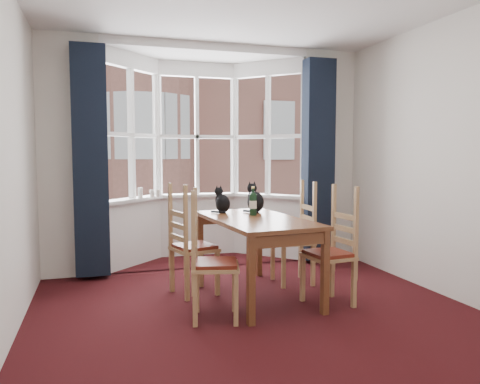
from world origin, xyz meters
name	(u,v)px	position (x,y,z in m)	size (l,w,h in m)	color
floor	(273,329)	(0.00, 0.00, 0.00)	(4.50, 4.50, 0.00)	black
wall_right	(477,158)	(2.00, 0.00, 1.40)	(4.50, 4.50, 0.00)	silver
wall_back_pier_left	(70,157)	(-1.65, 2.25, 1.40)	(0.70, 0.12, 2.80)	silver
wall_back_pier_right	(327,156)	(1.65, 2.25, 1.40)	(0.70, 0.12, 2.80)	silver
bay_window	(201,156)	(0.00, 2.75, 1.40)	(2.76, 0.94, 2.80)	white
curtain_left	(91,162)	(-1.42, 2.07, 1.35)	(0.38, 0.22, 2.60)	black
curtain_right	(318,160)	(1.42, 2.07, 1.35)	(0.38, 0.22, 2.60)	black
dining_table	(256,227)	(0.15, 0.89, 0.71)	(0.95, 1.60, 0.80)	brown
chair_left_near	(205,266)	(-0.48, 0.41, 0.47)	(0.49, 0.51, 0.92)	tan
chair_left_far	(186,249)	(-0.51, 1.14, 0.47)	(0.50, 0.51, 0.92)	tan
chair_right_near	(336,255)	(0.82, 0.46, 0.47)	(0.44, 0.46, 0.92)	tan
chair_right_far	(300,241)	(0.80, 1.24, 0.47)	(0.42, 0.44, 0.92)	tan
cat_left	(222,202)	(-0.05, 1.41, 0.91)	(0.22, 0.25, 0.30)	black
cat_right	(255,200)	(0.30, 1.35, 0.93)	(0.21, 0.27, 0.34)	black
wine_bottle	(253,203)	(0.19, 1.09, 0.93)	(0.08, 0.08, 0.30)	black
candle_tall	(140,193)	(-0.83, 2.60, 0.94)	(0.06, 0.06, 0.13)	white
candle_short	(152,194)	(-0.68, 2.63, 0.92)	(0.06, 0.06, 0.10)	white
candle_extra	(158,193)	(-0.60, 2.65, 0.92)	(0.05, 0.05, 0.10)	white
street	(118,252)	(0.00, 32.25, -6.00)	(80.00, 80.00, 0.00)	#333335
tenement_building	(135,149)	(0.00, 14.01, 1.60)	(18.40, 7.80, 15.20)	#AA6958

